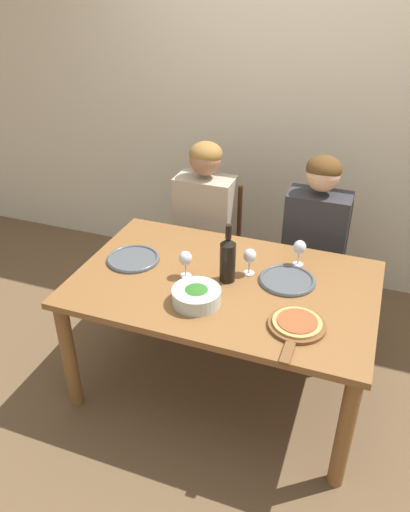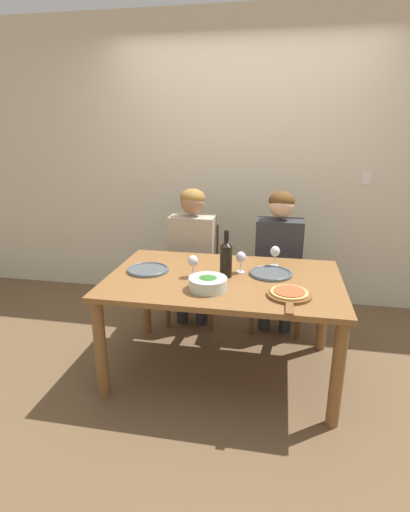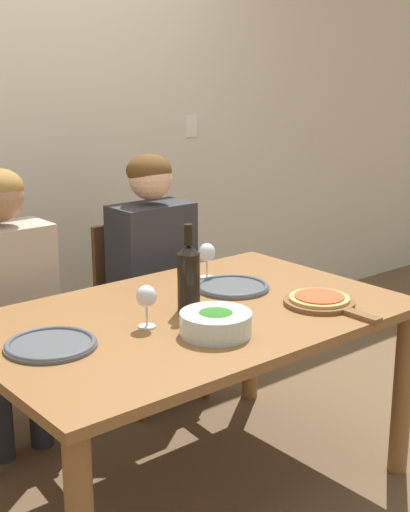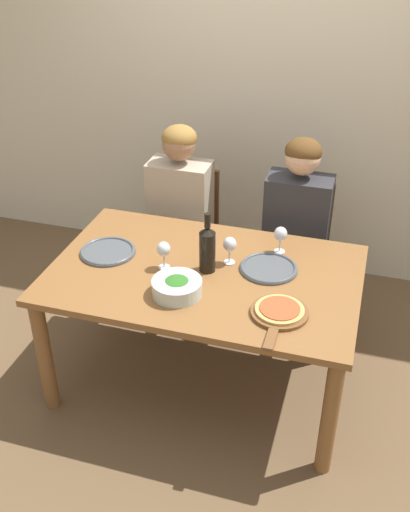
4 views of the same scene
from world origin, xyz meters
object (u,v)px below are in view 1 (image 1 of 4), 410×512
(person_woman, at_px, (204,214))
(broccoli_bowl, at_px, (196,296))
(dinner_plate_left, at_px, (133,259))
(person_man, at_px, (315,232))
(wine_glass_centre, at_px, (250,257))
(wine_glass_left, at_px, (185,259))
(chair_left, at_px, (210,241))
(chair_right, at_px, (314,259))
(wine_bottle, at_px, (228,259))
(pizza_on_board, at_px, (297,325))
(wine_glass_right, at_px, (300,248))
(dinner_plate_right, at_px, (287,280))

(person_woman, distance_m, broccoli_bowl, 0.99)
(dinner_plate_left, bearing_deg, person_man, 37.40)
(person_woman, distance_m, wine_glass_centre, 0.77)
(person_man, relative_size, wine_glass_left, 7.97)
(chair_left, height_order, chair_right, same)
(chair_right, height_order, wine_glass_centre, wine_glass_centre)
(wine_bottle, height_order, wine_glass_centre, wine_bottle)
(person_man, relative_size, pizza_on_board, 2.95)
(person_woman, bearing_deg, wine_glass_right, -30.66)
(chair_left, relative_size, person_man, 0.71)
(wine_bottle, relative_size, pizza_on_board, 0.79)
(person_man, relative_size, dinner_plate_right, 4.05)
(broccoli_bowl, relative_size, wine_glass_right, 1.60)
(wine_glass_left, distance_m, wine_glass_centre, 0.34)
(dinner_plate_right, bearing_deg, person_woman, 138.66)
(chair_right, distance_m, pizza_on_board, 1.11)
(dinner_plate_right, relative_size, wine_glass_right, 1.97)
(person_woman, relative_size, wine_glass_centre, 7.97)
(dinner_plate_left, height_order, wine_glass_left, wine_glass_left)
(wine_glass_centre, bearing_deg, person_man, 66.84)
(chair_left, xyz_separation_m, chair_right, (0.73, 0.00, 0.00))
(dinner_plate_left, bearing_deg, wine_glass_left, -8.46)
(chair_right, distance_m, person_man, 0.28)
(chair_right, bearing_deg, person_woman, -171.70)
(chair_right, bearing_deg, broccoli_bowl, -112.10)
(wine_glass_centre, bearing_deg, chair_left, 124.05)
(chair_right, xyz_separation_m, person_woman, (-0.73, -0.11, 0.26))
(chair_left, relative_size, wine_glass_centre, 5.65)
(wine_bottle, xyz_separation_m, dinner_plate_left, (-0.56, 0.01, -0.12))
(broccoli_bowl, height_order, dinner_plate_right, broccoli_bowl)
(wine_bottle, height_order, wine_glass_right, wine_bottle)
(chair_left, xyz_separation_m, person_man, (0.73, -0.11, 0.26))
(broccoli_bowl, bearing_deg, person_man, 65.66)
(wine_bottle, distance_m, wine_glass_centre, 0.14)
(person_woman, xyz_separation_m, pizza_on_board, (0.81, -0.97, 0.02))
(broccoli_bowl, distance_m, wine_glass_left, 0.25)
(chair_right, xyz_separation_m, wine_glass_left, (-0.56, -0.85, 0.36))
(wine_bottle, distance_m, wine_glass_left, 0.22)
(chair_left, xyz_separation_m, wine_glass_right, (0.71, -0.53, 0.36))
(chair_left, relative_size, chair_right, 1.00)
(chair_right, relative_size, wine_glass_left, 5.65)
(chair_left, xyz_separation_m, person_woman, (-0.00, -0.11, 0.26))
(dinner_plate_right, relative_size, wine_glass_left, 1.97)
(dinner_plate_right, xyz_separation_m, wine_glass_right, (0.02, 0.18, 0.10))
(broccoli_bowl, height_order, wine_glass_left, wine_glass_left)
(dinner_plate_left, relative_size, pizza_on_board, 0.73)
(wine_glass_right, bearing_deg, dinner_plate_left, -162.79)
(wine_glass_right, bearing_deg, wine_glass_centre, -141.80)
(broccoli_bowl, bearing_deg, wine_glass_left, 124.61)
(wine_bottle, relative_size, dinner_plate_left, 1.09)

